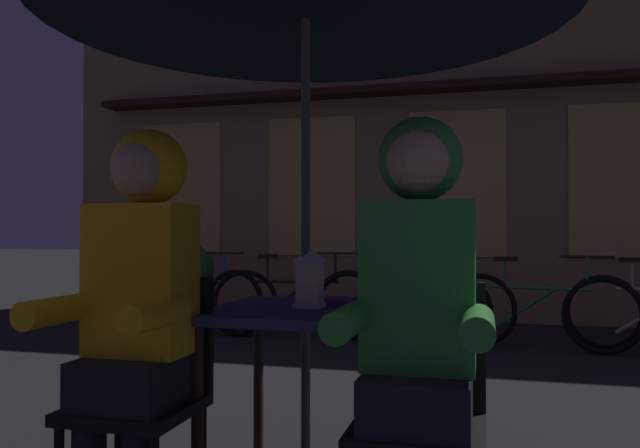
% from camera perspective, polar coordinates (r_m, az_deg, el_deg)
% --- Properties ---
extents(cafe_table, '(0.72, 0.72, 0.74)m').
position_cam_1_polar(cafe_table, '(2.49, -1.31, -9.89)').
color(cafe_table, navy).
rests_on(cafe_table, ground_plane).
extents(lantern, '(0.11, 0.11, 0.23)m').
position_cam_1_polar(lantern, '(2.46, -0.92, -4.75)').
color(lantern, white).
rests_on(lantern, cafe_table).
extents(chair_left, '(0.40, 0.40, 0.87)m').
position_cam_1_polar(chair_left, '(2.37, -15.52, -14.01)').
color(chair_left, black).
rests_on(chair_left, ground_plane).
extents(chair_right, '(0.40, 0.40, 0.87)m').
position_cam_1_polar(chair_right, '(2.07, 9.07, -15.95)').
color(chair_right, black).
rests_on(chair_right, ground_plane).
extents(person_left_hooded, '(0.45, 0.56, 1.40)m').
position_cam_1_polar(person_left_hooded, '(2.26, -16.22, -5.45)').
color(person_left_hooded, black).
rests_on(person_left_hooded, ground_plane).
extents(person_right_hooded, '(0.45, 0.56, 1.40)m').
position_cam_1_polar(person_right_hooded, '(1.95, 8.88, -6.22)').
color(person_right_hooded, black).
rests_on(person_right_hooded, ground_plane).
extents(shopfront_building, '(10.00, 0.93, 6.20)m').
position_cam_1_polar(shopfront_building, '(8.03, 12.39, 14.11)').
color(shopfront_building, '#937A56').
rests_on(shopfront_building, ground_plane).
extents(bicycle_nearest, '(1.66, 0.33, 0.84)m').
position_cam_1_polar(bicycle_nearest, '(6.66, -11.52, -6.66)').
color(bicycle_nearest, black).
rests_on(bicycle_nearest, ground_plane).
extents(bicycle_second, '(1.64, 0.45, 0.84)m').
position_cam_1_polar(bicycle_second, '(6.27, -2.19, -7.04)').
color(bicycle_second, black).
rests_on(bicycle_second, ground_plane).
extents(bicycle_third, '(1.68, 0.22, 0.84)m').
position_cam_1_polar(bicycle_third, '(5.95, 7.29, -7.37)').
color(bicycle_third, black).
rests_on(bicycle_third, ground_plane).
extents(bicycle_fourth, '(1.66, 0.35, 0.84)m').
position_cam_1_polar(bicycle_fourth, '(5.88, 19.23, -7.42)').
color(bicycle_fourth, black).
rests_on(bicycle_fourth, ground_plane).
extents(book, '(0.24, 0.21, 0.02)m').
position_cam_1_polar(book, '(2.57, 2.25, -7.04)').
color(book, '#661E7A').
rests_on(book, cafe_table).
extents(potted_plant, '(0.60, 0.60, 0.92)m').
position_cam_1_polar(potted_plant, '(6.93, -12.04, -4.79)').
color(potted_plant, brown).
rests_on(potted_plant, ground_plane).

